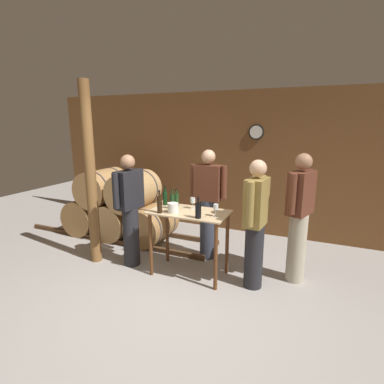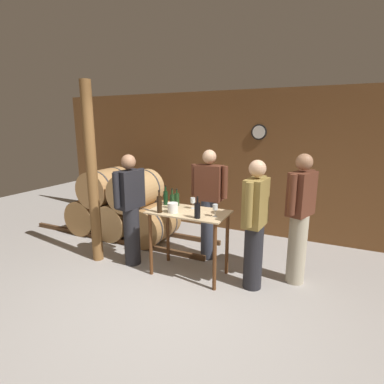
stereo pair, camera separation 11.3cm
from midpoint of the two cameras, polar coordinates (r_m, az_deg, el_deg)
ground_plane at (r=3.80m, az=-3.58°, el=-20.71°), size 14.00×14.00×0.00m
back_wall at (r=5.84m, az=9.84°, el=5.41°), size 8.40×0.08×2.70m
barrel_rack at (r=5.78m, az=-12.76°, el=-2.82°), size 3.73×0.85×1.27m
tasting_table at (r=4.15m, az=0.19°, el=-6.37°), size 1.08×0.60×0.93m
wooden_post at (r=4.68m, az=-17.84°, el=3.08°), size 0.16×0.16×2.70m
wine_bottle_far_left at (r=4.40m, az=-4.32°, el=-1.01°), size 0.06×0.06×0.29m
wine_bottle_left at (r=4.02m, az=-5.43°, el=-2.26°), size 0.07×0.07×0.31m
wine_bottle_center at (r=4.35m, az=-2.18°, el=-1.34°), size 0.07×0.07×0.25m
wine_bottle_right at (r=4.20m, az=-3.02°, el=-1.70°), size 0.06×0.06×0.29m
wine_bottle_far_right at (r=3.77m, az=1.89°, el=-3.47°), size 0.08×0.08×0.28m
wine_glass_near_left at (r=4.19m, az=0.93°, el=-1.67°), size 0.07×0.07×0.16m
wine_glass_near_center at (r=3.84m, az=5.29°, el=-2.96°), size 0.07×0.07×0.16m
ice_bucket at (r=4.03m, az=-2.87°, el=-3.00°), size 0.14×0.14×0.13m
person_host at (r=4.50m, az=-10.91°, el=-2.99°), size 0.29×0.58×1.67m
person_visitor_with_scarf at (r=4.63m, az=3.91°, el=-1.98°), size 0.59×0.24×1.72m
person_visitor_bearded at (r=3.86m, az=12.70°, el=-5.74°), size 0.25×0.59×1.68m
person_visitor_near_door at (r=4.15m, az=20.56°, el=-4.44°), size 0.34×0.56×1.74m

